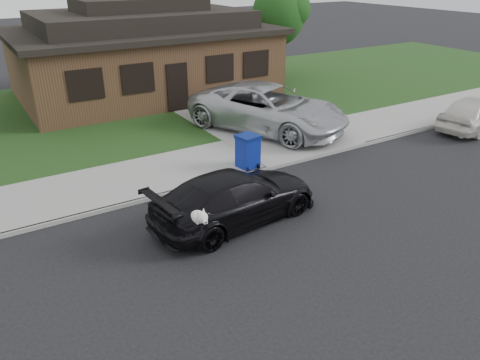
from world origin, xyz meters
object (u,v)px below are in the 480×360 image
recycling_bin (248,151)px  minivan (268,108)px  sedan (235,197)px  white_compact (474,113)px

recycling_bin → minivan: bearing=37.1°
sedan → minivan: bearing=-48.1°
minivan → recycling_bin: bearing=-157.9°
minivan → white_compact: bearing=-51.4°
minivan → white_compact: size_ratio=1.57×
sedan → recycling_bin: size_ratio=4.48×
minivan → sedan: bearing=-154.8°
sedan → white_compact: (12.32, 1.44, 0.01)m
sedan → minivan: size_ratio=0.76×
white_compact → minivan: bearing=50.4°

